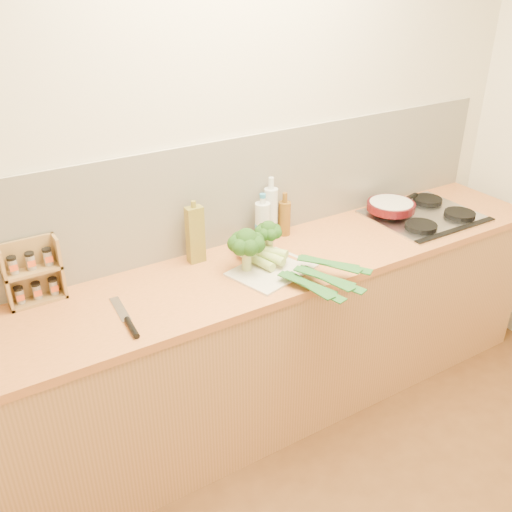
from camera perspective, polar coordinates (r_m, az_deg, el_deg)
The scene contains 16 objects.
room_shell at distance 2.84m, azimuth -1.60°, elevation 6.57°, with size 3.50×3.50×3.50m.
counter at distance 2.97m, azimuth 1.42°, elevation -8.26°, with size 3.20×0.62×0.90m.
gas_hob at distance 3.33m, azimuth 16.51°, elevation 3.99°, with size 0.58×0.50×0.04m.
chopping_board at distance 2.65m, azimuth 1.58°, elevation -1.40°, with size 0.37×0.27×0.01m, color beige.
broccoli_left at distance 2.58m, azimuth -0.95°, elevation 1.32°, with size 0.17×0.17×0.21m.
broccoli_right at distance 2.69m, azimuth 1.24°, elevation 2.34°, with size 0.13×0.13×0.19m.
leek_front at distance 2.60m, azimuth 1.92°, elevation -1.30°, with size 0.20×0.64×0.04m.
leek_mid at distance 2.63m, azimuth 2.54°, elevation -0.52°, with size 0.28×0.69×0.04m.
leek_back at distance 2.64m, azimuth 3.63°, elevation 0.04°, with size 0.38×0.54×0.04m.
chefs_knife at distance 2.33m, azimuth -12.61°, elevation -6.54°, with size 0.05×0.34×0.02m.
skillet at distance 3.28m, azimuth 13.37°, elevation 4.92°, with size 0.39×0.27×0.05m.
spice_rack at distance 2.55m, azimuth -21.40°, elevation -1.77°, with size 0.23×0.09×0.28m.
oil_tin at distance 2.69m, azimuth -6.09°, elevation 2.17°, with size 0.08×0.05×0.31m.
glass_bottle at distance 2.92m, azimuth 1.49°, elevation 4.40°, with size 0.07×0.07×0.33m.
amber_bottle at distance 2.96m, azimuth 2.86°, elevation 3.87°, with size 0.06×0.06×0.23m.
water_bottle at distance 2.87m, azimuth 0.66°, elevation 3.19°, with size 0.08×0.08×0.25m.
Camera 1 is at (-1.31, -0.80, 2.21)m, focal length 40.00 mm.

